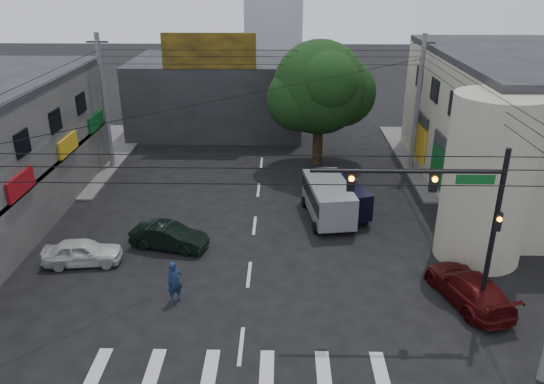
{
  "coord_description": "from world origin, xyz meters",
  "views": [
    {
      "loc": [
        1.48,
        -18.95,
        13.15
      ],
      "look_at": [
        1.02,
        4.0,
        3.3
      ],
      "focal_mm": 35.0,
      "sensor_mm": 36.0,
      "label": 1
    }
  ],
  "objects_px": {
    "utility_pole_far_left": "(105,103)",
    "traffic_officer": "(175,282)",
    "dark_sedan": "(169,236)",
    "navy_van": "(340,197)",
    "white_compact": "(82,252)",
    "utility_pole_far_right": "(417,104)",
    "traffic_gantry": "(452,209)",
    "maroon_sedan": "(469,288)",
    "street_tree": "(320,88)",
    "silver_minivan": "(328,201)"
  },
  "relations": [
    {
      "from": "traffic_gantry",
      "to": "white_compact",
      "type": "distance_m",
      "value": 16.79
    },
    {
      "from": "utility_pole_far_right",
      "to": "dark_sedan",
      "type": "bearing_deg",
      "value": -141.79
    },
    {
      "from": "utility_pole_far_left",
      "to": "white_compact",
      "type": "distance_m",
      "value": 13.98
    },
    {
      "from": "utility_pole_far_left",
      "to": "silver_minivan",
      "type": "bearing_deg",
      "value": -28.76
    },
    {
      "from": "traffic_gantry",
      "to": "maroon_sedan",
      "type": "distance_m",
      "value": 4.56
    },
    {
      "from": "traffic_gantry",
      "to": "dark_sedan",
      "type": "height_order",
      "value": "traffic_gantry"
    },
    {
      "from": "white_compact",
      "to": "silver_minivan",
      "type": "height_order",
      "value": "silver_minivan"
    },
    {
      "from": "utility_pole_far_right",
      "to": "navy_van",
      "type": "height_order",
      "value": "utility_pole_far_right"
    },
    {
      "from": "utility_pole_far_left",
      "to": "utility_pole_far_right",
      "type": "height_order",
      "value": "same"
    },
    {
      "from": "white_compact",
      "to": "maroon_sedan",
      "type": "relative_size",
      "value": 0.76
    },
    {
      "from": "utility_pole_far_left",
      "to": "white_compact",
      "type": "bearing_deg",
      "value": -79.1
    },
    {
      "from": "silver_minivan",
      "to": "utility_pole_far_left",
      "type": "bearing_deg",
      "value": 52.96
    },
    {
      "from": "silver_minivan",
      "to": "navy_van",
      "type": "bearing_deg",
      "value": -50.37
    },
    {
      "from": "traffic_gantry",
      "to": "maroon_sedan",
      "type": "relative_size",
      "value": 1.43
    },
    {
      "from": "utility_pole_far_left",
      "to": "traffic_officer",
      "type": "distance_m",
      "value": 18.17
    },
    {
      "from": "dark_sedan",
      "to": "utility_pole_far_left",
      "type": "bearing_deg",
      "value": 42.63
    },
    {
      "from": "street_tree",
      "to": "navy_van",
      "type": "height_order",
      "value": "street_tree"
    },
    {
      "from": "utility_pole_far_right",
      "to": "white_compact",
      "type": "xyz_separation_m",
      "value": [
        -18.47,
        -13.16,
        -3.98
      ]
    },
    {
      "from": "traffic_gantry",
      "to": "navy_van",
      "type": "bearing_deg",
      "value": 107.03
    },
    {
      "from": "white_compact",
      "to": "silver_minivan",
      "type": "relative_size",
      "value": 0.74
    },
    {
      "from": "street_tree",
      "to": "utility_pole_far_right",
      "type": "xyz_separation_m",
      "value": [
        6.5,
        -1.0,
        -0.87
      ]
    },
    {
      "from": "utility_pole_far_right",
      "to": "traffic_gantry",
      "type": "bearing_deg",
      "value": -98.94
    },
    {
      "from": "silver_minivan",
      "to": "traffic_officer",
      "type": "height_order",
      "value": "silver_minivan"
    },
    {
      "from": "maroon_sedan",
      "to": "traffic_officer",
      "type": "distance_m",
      "value": 12.36
    },
    {
      "from": "utility_pole_far_right",
      "to": "traffic_officer",
      "type": "bearing_deg",
      "value": -129.9
    },
    {
      "from": "traffic_officer",
      "to": "street_tree",
      "type": "bearing_deg",
      "value": 35.55
    },
    {
      "from": "maroon_sedan",
      "to": "navy_van",
      "type": "relative_size",
      "value": 1.01
    },
    {
      "from": "traffic_gantry",
      "to": "utility_pole_far_left",
      "type": "bearing_deg",
      "value": 137.14
    },
    {
      "from": "dark_sedan",
      "to": "navy_van",
      "type": "distance_m",
      "value": 9.99
    },
    {
      "from": "utility_pole_far_left",
      "to": "maroon_sedan",
      "type": "height_order",
      "value": "utility_pole_far_left"
    },
    {
      "from": "street_tree",
      "to": "dark_sedan",
      "type": "height_order",
      "value": "street_tree"
    },
    {
      "from": "street_tree",
      "to": "traffic_gantry",
      "type": "bearing_deg",
      "value": -78.01
    },
    {
      "from": "silver_minivan",
      "to": "white_compact",
      "type": "bearing_deg",
      "value": 104.95
    },
    {
      "from": "maroon_sedan",
      "to": "navy_van",
      "type": "xyz_separation_m",
      "value": [
        -4.56,
        8.75,
        0.25
      ]
    },
    {
      "from": "silver_minivan",
      "to": "utility_pole_far_right",
      "type": "bearing_deg",
      "value": -47.09
    },
    {
      "from": "white_compact",
      "to": "traffic_officer",
      "type": "relative_size",
      "value": 2.07
    },
    {
      "from": "navy_van",
      "to": "traffic_officer",
      "type": "bearing_deg",
      "value": 119.97
    },
    {
      "from": "street_tree",
      "to": "traffic_officer",
      "type": "xyz_separation_m",
      "value": [
        -6.98,
        -17.12,
        -4.55
      ]
    },
    {
      "from": "white_compact",
      "to": "silver_minivan",
      "type": "distance_m",
      "value": 13.1
    },
    {
      "from": "street_tree",
      "to": "maroon_sedan",
      "type": "xyz_separation_m",
      "value": [
        5.37,
        -16.92,
        -4.79
      ]
    },
    {
      "from": "traffic_officer",
      "to": "utility_pole_far_left",
      "type": "bearing_deg",
      "value": 82.73
    },
    {
      "from": "utility_pole_far_right",
      "to": "maroon_sedan",
      "type": "xyz_separation_m",
      "value": [
        -1.13,
        -15.92,
        -3.92
      ]
    },
    {
      "from": "traffic_officer",
      "to": "maroon_sedan",
      "type": "bearing_deg",
      "value": -31.36
    },
    {
      "from": "dark_sedan",
      "to": "traffic_officer",
      "type": "distance_m",
      "value": 4.74
    },
    {
      "from": "utility_pole_far_left",
      "to": "navy_van",
      "type": "bearing_deg",
      "value": -25.1
    },
    {
      "from": "maroon_sedan",
      "to": "traffic_gantry",
      "type": "bearing_deg",
      "value": 18.59
    },
    {
      "from": "street_tree",
      "to": "traffic_officer",
      "type": "height_order",
      "value": "street_tree"
    },
    {
      "from": "white_compact",
      "to": "traffic_gantry",
      "type": "bearing_deg",
      "value": -110.54
    },
    {
      "from": "street_tree",
      "to": "traffic_gantry",
      "type": "height_order",
      "value": "street_tree"
    },
    {
      "from": "street_tree",
      "to": "utility_pole_far_right",
      "type": "height_order",
      "value": "utility_pole_far_right"
    }
  ]
}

